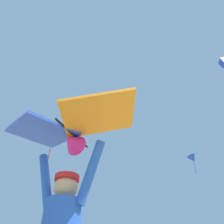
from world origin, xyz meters
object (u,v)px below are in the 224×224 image
at_px(held_stunt_kite, 70,129).
at_px(distant_kite_blue_high_left, 224,63).
at_px(distant_kite_blue_mid_left, 193,159).
at_px(distant_kite_red_high_right, 51,142).

relative_size(held_stunt_kite, distant_kite_blue_high_left, 1.24).
bearing_deg(distant_kite_blue_mid_left, held_stunt_kite, -93.13).
distance_m(held_stunt_kite, distant_kite_blue_mid_left, 36.67).
xyz_separation_m(distant_kite_red_high_right, distant_kite_blue_mid_left, (9.57, 23.51, 8.18)).
distance_m(distant_kite_blue_high_left, distant_kite_blue_mid_left, 16.31).
xyz_separation_m(distant_kite_blue_high_left, distant_kite_red_high_right, (-15.22, -8.82, -12.44)).
relative_size(held_stunt_kite, distant_kite_red_high_right, 0.51).
bearing_deg(held_stunt_kite, distant_kite_red_high_right, 128.17).
height_order(held_stunt_kite, distant_kite_blue_high_left, distant_kite_blue_high_left).
bearing_deg(distant_kite_blue_mid_left, distant_kite_red_high_right, -112.15).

